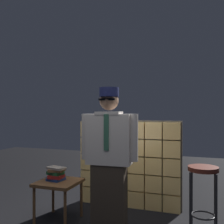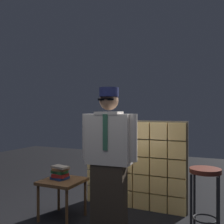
# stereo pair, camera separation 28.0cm
# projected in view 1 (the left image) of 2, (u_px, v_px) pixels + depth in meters

# --- Properties ---
(glass_block_wall) EXTENTS (1.56, 0.10, 1.31)m
(glass_block_wall) POSITION_uv_depth(u_px,v_px,m) (128.00, 164.00, 3.93)
(glass_block_wall) COLOR #F2C672
(glass_block_wall) RESTS_ON ground
(standing_person) EXTENTS (0.68, 0.30, 1.70)m
(standing_person) POSITION_uv_depth(u_px,v_px,m) (109.00, 158.00, 3.03)
(standing_person) COLOR #382D23
(standing_person) RESTS_ON ground
(bar_stool) EXTENTS (0.34, 0.34, 0.79)m
(bar_stool) POSITION_uv_depth(u_px,v_px,m) (203.00, 184.00, 3.00)
(bar_stool) COLOR #592319
(bar_stool) RESTS_ON ground
(side_table) EXTENTS (0.52, 0.52, 0.51)m
(side_table) POSITION_uv_depth(u_px,v_px,m) (59.00, 186.00, 3.43)
(side_table) COLOR brown
(side_table) RESTS_ON ground
(book_stack) EXTENTS (0.27, 0.22, 0.18)m
(book_stack) POSITION_uv_depth(u_px,v_px,m) (56.00, 174.00, 3.45)
(book_stack) COLOR navy
(book_stack) RESTS_ON side_table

